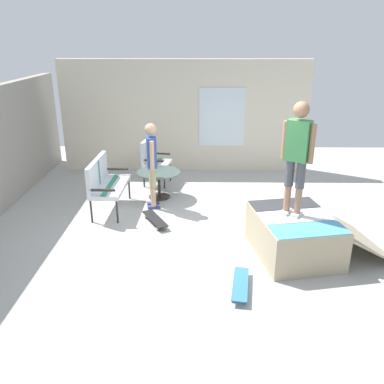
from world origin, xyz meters
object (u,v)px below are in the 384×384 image
patio_bench (104,180)px  skateboard_spare (240,284)px  person_watching (152,160)px  skate_ramp (296,235)px  patio_chair_near_house (152,158)px  patio_table (159,179)px  skateboard_by_bench (155,219)px  person_skater (297,151)px

patio_bench → skateboard_spare: bearing=-138.0°
patio_bench → person_watching: size_ratio=0.76×
skate_ramp → patio_chair_near_house: 4.07m
person_watching → skateboard_spare: 3.27m
patio_bench → patio_chair_near_house: (1.52, -0.75, -0.00)m
patio_table → person_watching: (-0.49, 0.07, 0.57)m
skateboard_by_bench → skateboard_spare: bearing=-146.2°
skate_ramp → patio_table: 3.27m
patio_bench → skateboard_by_bench: (-0.60, -1.01, -0.53)m
skate_ramp → person_watching: bearing=53.0°
patio_bench → person_watching: (0.16, -0.90, 0.36)m
skate_ramp → patio_bench: size_ratio=1.73×
skate_ramp → patio_bench: patio_bench is taller
skate_ramp → patio_chair_near_house: bearing=38.9°
person_skater → skateboard_spare: (-1.02, 0.84, -1.55)m
skate_ramp → patio_table: size_ratio=2.42×
skate_ramp → skateboard_spare: bearing=136.4°
patio_table → patio_bench: bearing=124.0°
skate_ramp → patio_bench: bearing=63.6°
person_skater → skateboard_by_bench: 2.87m
patio_chair_near_house → patio_table: bearing=-165.1°
patio_bench → patio_chair_near_house: 1.69m
skate_ramp → person_watching: (1.80, 2.39, 0.65)m
patio_bench → patio_table: 1.20m
patio_bench → skateboard_spare: 3.57m
patio_table → skateboard_by_bench: 1.30m
person_skater → patio_bench: bearing=63.5°
patio_chair_near_house → skate_ramp: bearing=-141.1°
patio_bench → patio_table: bearing=-56.0°
patio_chair_near_house → skateboard_by_bench: 2.20m
person_watching → patio_chair_near_house: bearing=6.5°
patio_chair_near_house → person_skater: size_ratio=0.60×
skateboard_by_bench → patio_table: bearing=1.6°
skateboard_by_bench → patio_bench: bearing=59.2°
person_watching → person_skater: size_ratio=0.99×
person_skater → person_watching: bearing=52.5°
skateboard_by_bench → skateboard_spare: size_ratio=0.98×
patio_table → skateboard_spare: (-3.28, -1.39, -0.32)m
skate_ramp → person_watching: person_watching is taller
skate_ramp → skateboard_by_bench: 2.52m
skate_ramp → skateboard_spare: size_ratio=2.66×
patio_chair_near_house → patio_table: size_ratio=1.13×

